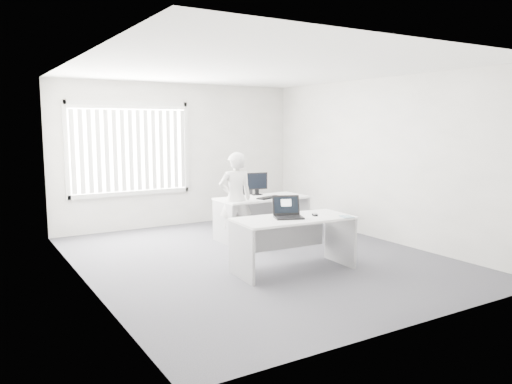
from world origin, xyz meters
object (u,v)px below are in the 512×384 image
office_chair (243,210)px  laptop (289,208)px  monitor (257,184)px  desk_near (293,232)px  desk_far (262,209)px  person (235,198)px

office_chair → laptop: laptop is taller
office_chair → monitor: 1.10m
desk_near → office_chair: (0.98, 3.09, -0.23)m
desk_far → laptop: size_ratio=4.28×
person → laptop: 1.80m
desk_near → person: person is taller
laptop → monitor: monitor is taller
desk_near → office_chair: 3.25m
laptop → desk_near: bearing=32.1°
desk_far → person: (-0.62, -0.15, 0.25)m
office_chair → person: 1.67m
desk_near → monitor: bearing=74.6°
person → office_chair: bearing=-112.5°
desk_far → office_chair: bearing=75.0°
desk_far → monitor: bearing=75.6°
desk_far → monitor: monitor is taller
laptop → monitor: size_ratio=0.93×
laptop → person: bearing=105.7°
laptop → monitor: (0.85, 2.23, 0.04)m
monitor → desk_far: bearing=-95.7°
monitor → laptop: bearing=-103.2°
desk_near → desk_far: bearing=73.8°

